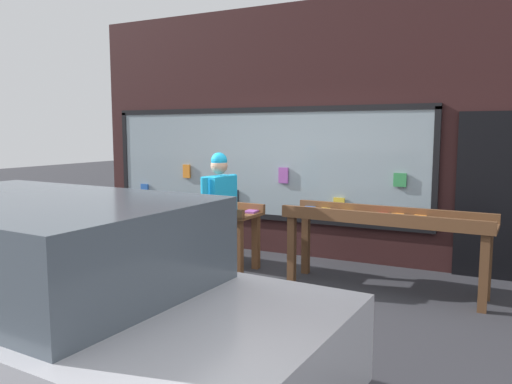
% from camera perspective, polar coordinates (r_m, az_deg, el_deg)
% --- Properties ---
extents(ground_plane, '(40.00, 40.00, 0.00)m').
position_cam_1_polar(ground_plane, '(5.56, -3.32, -12.50)').
color(ground_plane, '#2D2D33').
extents(shopfront_facade, '(7.30, 0.29, 3.69)m').
position_cam_1_polar(shopfront_facade, '(7.42, 5.81, 6.57)').
color(shopfront_facade, '#331919').
rests_on(shopfront_facade, ground_plane).
extents(display_table_left, '(2.39, 0.72, 0.88)m').
position_cam_1_polar(display_table_left, '(7.11, -8.50, -2.46)').
color(display_table_left, brown).
rests_on(display_table_left, ground_plane).
extents(display_table_right, '(2.39, 0.70, 0.96)m').
position_cam_1_polar(display_table_right, '(5.96, 14.49, -3.77)').
color(display_table_right, brown).
rests_on(display_table_right, ground_plane).
extents(person_browsing, '(0.28, 0.64, 1.60)m').
position_cam_1_polar(person_browsing, '(6.13, -4.19, -1.78)').
color(person_browsing, black).
rests_on(person_browsing, ground_plane).
extents(small_dog, '(0.35, 0.59, 0.45)m').
position_cam_1_polar(small_dog, '(6.27, -7.94, -7.37)').
color(small_dog, white).
rests_on(small_dog, ground_plane).
extents(parked_car, '(4.33, 2.08, 1.41)m').
position_cam_1_polar(parked_car, '(3.79, -24.31, -10.67)').
color(parked_car, silver).
rests_on(parked_car, ground_plane).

